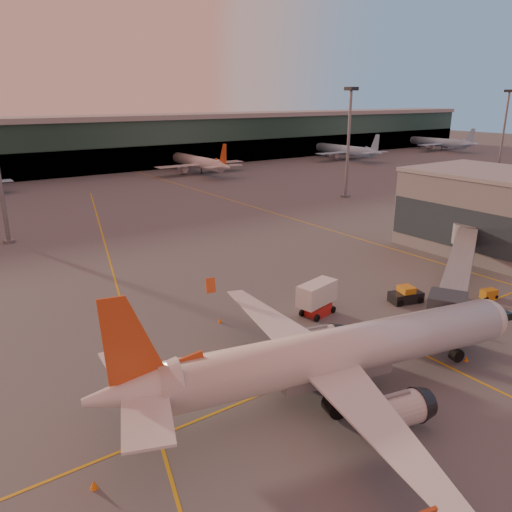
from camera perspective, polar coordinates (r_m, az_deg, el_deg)
ground at (r=46.74m, az=16.27°, el=-13.20°), size 600.00×600.00×0.00m
taxi_markings at (r=76.64m, az=-14.27°, el=-0.64°), size 100.12×173.00×0.01m
terminal at (r=169.56m, az=-24.52°, el=11.23°), size 400.00×20.00×17.60m
gate_building at (r=87.16m, az=24.97°, el=4.72°), size 18.40×22.40×12.60m
mast_east_near at (r=122.99m, az=10.56°, el=13.46°), size 2.40×2.40×25.60m
mast_east_far at (r=185.97m, az=26.55°, el=13.31°), size 2.40×2.40×25.60m
distant_aircraft_row at (r=150.29m, az=-18.18°, el=7.90°), size 350.00×34.00×13.00m
main_airplane at (r=41.24m, az=8.51°, el=-11.17°), size 37.15×33.79×11.31m
jet_bridge at (r=66.50m, az=22.37°, el=-0.70°), size 31.11×19.36×5.68m
catering_truck at (r=56.14m, az=7.01°, el=-4.66°), size 5.34×3.18×3.87m
gpu_cart at (r=67.22m, az=25.07°, el=-3.95°), size 2.16×1.62×1.13m
pushback_tug at (r=62.37m, az=16.77°, el=-4.37°), size 4.25×3.02×1.97m
cone_nose at (r=56.45m, az=24.60°, el=-8.25°), size 0.45×0.45×0.57m
cone_tail at (r=35.86m, az=-18.04°, el=-23.58°), size 0.48×0.48×0.61m
cone_wing_left at (r=54.85m, az=-4.14°, el=-7.34°), size 0.43×0.43×0.54m
cone_fwd at (r=51.22m, az=22.90°, el=-10.77°), size 0.38×0.38×0.48m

